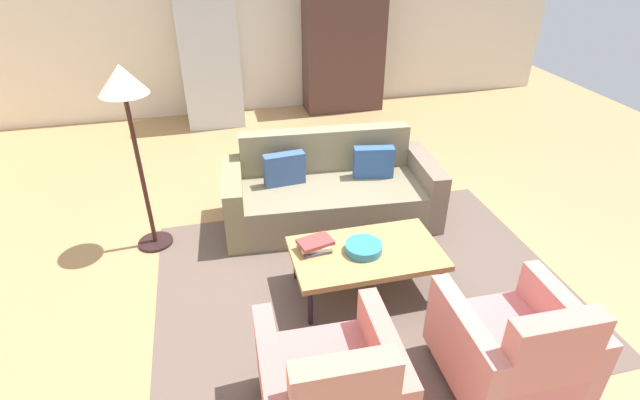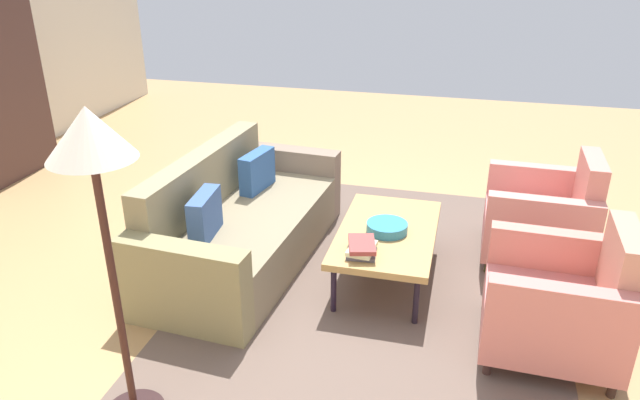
% 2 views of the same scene
% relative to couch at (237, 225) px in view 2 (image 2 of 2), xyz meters
% --- Properties ---
extents(ground_plane, '(11.39, 11.39, 0.00)m').
position_rel_couch_xyz_m(ground_plane, '(-0.10, -0.49, -0.29)').
color(ground_plane, '#AB8354').
extents(area_rug, '(3.40, 2.60, 0.01)m').
position_rel_couch_xyz_m(area_rug, '(-0.01, -1.14, -0.28)').
color(area_rug, brown).
rests_on(area_rug, ground).
extents(couch, '(2.16, 1.05, 0.86)m').
position_rel_couch_xyz_m(couch, '(0.00, 0.00, 0.00)').
color(couch, '#7D7258').
rests_on(couch, ground).
extents(coffee_table, '(1.20, 0.70, 0.40)m').
position_rel_couch_xyz_m(coffee_table, '(-0.01, -1.19, 0.08)').
color(coffee_table, black).
rests_on(coffee_table, ground).
extents(armchair_left, '(0.83, 0.83, 0.88)m').
position_rel_couch_xyz_m(armchair_left, '(-0.61, -2.35, 0.06)').
color(armchair_left, '#34201E').
rests_on(armchair_left, ground).
extents(armchair_right, '(0.82, 0.82, 0.88)m').
position_rel_couch_xyz_m(armchair_right, '(0.59, -2.35, 0.06)').
color(armchair_right, '#292C14').
rests_on(armchair_right, ground).
extents(fruit_bowl, '(0.30, 0.30, 0.07)m').
position_rel_couch_xyz_m(fruit_bowl, '(-0.03, -1.19, 0.15)').
color(fruit_bowl, teal).
rests_on(fruit_bowl, coffee_table).
extents(book_stack, '(0.30, 0.24, 0.09)m').
position_rel_couch_xyz_m(book_stack, '(-0.40, -1.07, 0.16)').
color(book_stack, '#514E5C').
rests_on(book_stack, coffee_table).
extents(floor_lamp, '(0.40, 0.40, 1.72)m').
position_rel_couch_xyz_m(floor_lamp, '(-1.74, -0.08, 1.16)').
color(floor_lamp, black).
rests_on(floor_lamp, ground).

